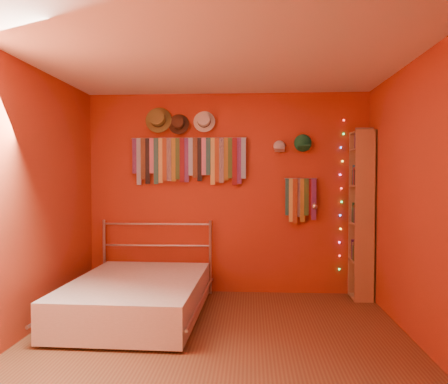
% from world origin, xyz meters
% --- Properties ---
extents(ground, '(3.50, 3.50, 0.00)m').
position_xyz_m(ground, '(0.00, 0.00, 0.00)').
color(ground, brown).
rests_on(ground, ground).
extents(back_wall, '(3.50, 0.02, 2.50)m').
position_xyz_m(back_wall, '(0.00, 1.75, 1.25)').
color(back_wall, maroon).
rests_on(back_wall, ground).
extents(right_wall, '(0.02, 3.50, 2.50)m').
position_xyz_m(right_wall, '(1.75, 0.00, 1.25)').
color(right_wall, maroon).
rests_on(right_wall, ground).
extents(left_wall, '(0.02, 3.50, 2.50)m').
position_xyz_m(left_wall, '(-1.75, 0.00, 1.25)').
color(left_wall, maroon).
rests_on(left_wall, ground).
extents(ceiling, '(3.50, 3.50, 0.02)m').
position_xyz_m(ceiling, '(0.00, 0.00, 2.50)').
color(ceiling, white).
rests_on(ceiling, back_wall).
extents(tie_rack, '(1.45, 0.03, 0.59)m').
position_xyz_m(tie_rack, '(-0.47, 1.68, 1.69)').
color(tie_rack, '#A8A8AD').
rests_on(tie_rack, back_wall).
extents(small_tie_rack, '(0.40, 0.03, 0.57)m').
position_xyz_m(small_tie_rack, '(0.91, 1.69, 1.20)').
color(small_tie_rack, '#A8A8AD').
rests_on(small_tie_rack, back_wall).
extents(fedora_olive, '(0.33, 0.18, 0.32)m').
position_xyz_m(fedora_olive, '(-0.85, 1.65, 2.18)').
color(fedora_olive, olive).
rests_on(fedora_olive, back_wall).
extents(fedora_brown, '(0.26, 0.14, 0.26)m').
position_xyz_m(fedora_brown, '(-0.60, 1.66, 2.12)').
color(fedora_brown, '#402417').
rests_on(fedora_brown, back_wall).
extents(fedora_white, '(0.27, 0.15, 0.27)m').
position_xyz_m(fedora_white, '(-0.28, 1.66, 2.15)').
color(fedora_white, silver).
rests_on(fedora_white, back_wall).
extents(cap_white, '(0.16, 0.20, 0.16)m').
position_xyz_m(cap_white, '(0.65, 1.70, 1.83)').
color(cap_white, silver).
rests_on(cap_white, back_wall).
extents(cap_green, '(0.20, 0.25, 0.20)m').
position_xyz_m(cap_green, '(0.94, 1.70, 1.87)').
color(cap_green, '#166538').
rests_on(cap_green, back_wall).
extents(fairy_lights, '(0.06, 0.02, 1.86)m').
position_xyz_m(fairy_lights, '(1.41, 1.71, 1.23)').
color(fairy_lights, '#FF3333').
rests_on(fairy_lights, back_wall).
extents(reading_lamp, '(0.07, 0.29, 0.08)m').
position_xyz_m(reading_lamp, '(1.06, 1.53, 1.10)').
color(reading_lamp, '#A8A8AD').
rests_on(reading_lamp, back_wall).
extents(bookshelf, '(0.25, 0.34, 2.00)m').
position_xyz_m(bookshelf, '(1.66, 1.53, 1.02)').
color(bookshelf, '#AC704E').
rests_on(bookshelf, ground).
extents(bed, '(1.42, 1.91, 0.91)m').
position_xyz_m(bed, '(-0.88, 0.69, 0.21)').
color(bed, '#A8A8AD').
rests_on(bed, ground).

